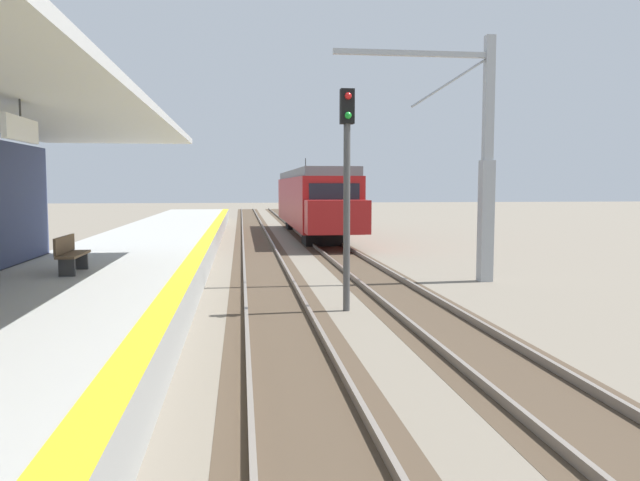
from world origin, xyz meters
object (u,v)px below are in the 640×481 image
Objects in this scene: rail_signal_post at (347,176)px; catenary_pylon_far_side at (478,165)px; platform_bench at (70,253)px; approaching_train at (313,199)px.

rail_signal_post is 6.24m from catenary_pylon_far_side.
platform_bench is at bearing -164.60° from catenary_pylon_far_side.
rail_signal_post is at bearing -94.51° from approaching_train.
approaching_train is 12.25× the size of platform_bench.
platform_bench is (-8.26, -21.28, -0.80)m from approaching_train.
rail_signal_post is 0.69× the size of catenary_pylon_far_side.
rail_signal_post is 3.25× the size of platform_bench.
catenary_pylon_far_side is (4.76, 4.02, 0.41)m from rail_signal_post.
platform_bench is at bearing -111.21° from approaching_train.
approaching_train is 2.61× the size of catenary_pylon_far_side.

